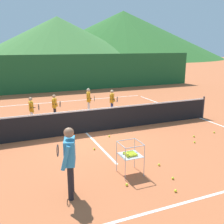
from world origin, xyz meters
TOP-DOWN VIEW (x-y plane):
  - ground_plane at (0.00, 0.00)m, footprint 120.00×120.00m
  - line_baseline_near at (0.00, -5.47)m, footprint 11.56×0.08m
  - line_baseline_far at (0.00, 6.36)m, footprint 11.56×0.08m
  - line_sideline_east at (5.78, 0.00)m, footprint 0.08×11.83m
  - line_service_center at (0.00, 0.00)m, footprint 0.08×6.23m
  - tennis_net at (0.00, 0.00)m, footprint 11.97×0.08m
  - instructor at (-1.66, -4.20)m, footprint 0.46×0.83m
  - student_0 at (-1.86, 2.07)m, footprint 0.40×0.59m
  - student_1 at (-0.77, 2.48)m, footprint 0.41×0.67m
  - student_2 at (1.03, 2.82)m, footprint 0.42×0.71m
  - student_3 at (2.12, 2.34)m, footprint 0.42×0.69m
  - ball_cart at (0.09, -3.77)m, footprint 0.58×0.58m
  - tennis_ball_0 at (0.70, -5.03)m, footprint 0.07×0.07m
  - tennis_ball_1 at (1.00, -4.49)m, footprint 0.07×0.07m
  - tennis_ball_3 at (0.67, -0.82)m, footprint 0.07×0.07m
  - tennis_ball_4 at (3.30, -2.59)m, footprint 0.07×0.07m
  - tennis_ball_5 at (1.10, -3.67)m, footprint 0.07×0.07m
  - tennis_ball_6 at (-0.27, -1.80)m, footprint 0.07×0.07m
  - tennis_ball_7 at (-0.26, -4.32)m, footprint 0.07×0.07m
  - tennis_ball_8 at (4.76, -2.02)m, footprint 0.07×0.07m
  - tennis_ball_10 at (3.69, -2.10)m, footprint 0.07×0.07m
  - windscreen_fence at (0.00, 10.10)m, footprint 25.44×0.08m
  - hill_0 at (30.72, 62.43)m, footprint 56.88×56.88m
  - hill_1 at (9.65, 53.58)m, footprint 40.80×40.80m

SIDE VIEW (x-z plane):
  - ground_plane at x=0.00m, z-range 0.00..0.00m
  - line_baseline_near at x=0.00m, z-range 0.00..0.01m
  - line_baseline_far at x=0.00m, z-range 0.00..0.01m
  - line_sideline_east at x=5.78m, z-range 0.00..0.01m
  - line_service_center at x=0.00m, z-range 0.00..0.01m
  - tennis_ball_0 at x=0.70m, z-range 0.00..0.07m
  - tennis_ball_1 at x=1.00m, z-range 0.00..0.07m
  - tennis_ball_3 at x=0.67m, z-range 0.00..0.07m
  - tennis_ball_4 at x=3.30m, z-range 0.00..0.07m
  - tennis_ball_5 at x=1.10m, z-range 0.00..0.07m
  - tennis_ball_6 at x=-0.27m, z-range 0.00..0.07m
  - tennis_ball_7 at x=-0.26m, z-range 0.00..0.07m
  - tennis_ball_8 at x=4.76m, z-range 0.00..0.07m
  - tennis_ball_10 at x=3.69m, z-range 0.00..0.07m
  - tennis_net at x=0.00m, z-range -0.03..1.02m
  - ball_cart at x=0.09m, z-range 0.13..1.03m
  - student_1 at x=-0.77m, z-range 0.12..1.32m
  - student_0 at x=-1.86m, z-range 0.13..1.36m
  - student_3 at x=2.12m, z-range 0.13..1.38m
  - student_2 at x=1.03m, z-range 0.13..1.47m
  - instructor at x=-1.66m, z-range 0.17..1.85m
  - windscreen_fence at x=0.00m, z-range 0.00..2.79m
  - hill_1 at x=9.65m, z-range 0.00..10.01m
  - hill_0 at x=30.72m, z-range 0.00..13.18m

